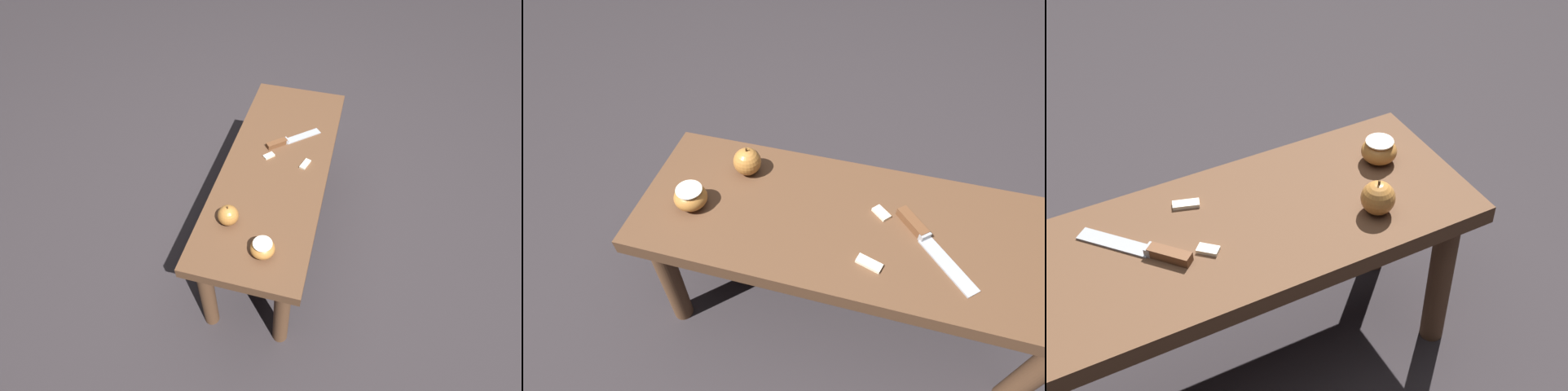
{
  "view_description": "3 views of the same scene",
  "coord_description": "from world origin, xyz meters",
  "views": [
    {
      "loc": [
        1.06,
        0.22,
        1.48
      ],
      "look_at": [
        0.18,
        -0.01,
        0.45
      ],
      "focal_mm": 28.0,
      "sensor_mm": 36.0,
      "label": 1
    },
    {
      "loc": [
        0.02,
        0.59,
        1.14
      ],
      "look_at": [
        0.18,
        -0.01,
        0.45
      ],
      "focal_mm": 28.0,
      "sensor_mm": 36.0,
      "label": 2
    },
    {
      "loc": [
        -0.33,
        -0.98,
        1.37
      ],
      "look_at": [
        0.18,
        -0.01,
        0.45
      ],
      "focal_mm": 50.0,
      "sensor_mm": 36.0,
      "label": 3
    }
  ],
  "objects": [
    {
      "name": "apple_whole",
      "position": [
        0.3,
        -0.09,
        0.45
      ],
      "size": [
        0.07,
        0.07,
        0.08
      ],
      "color": "#B27233",
      "rests_on": "wooden_bench"
    },
    {
      "name": "apple_cut",
      "position": [
        0.39,
        0.05,
        0.45
      ],
      "size": [
        0.08,
        0.08,
        0.05
      ],
      "color": "#B27233",
      "rests_on": "wooden_bench"
    },
    {
      "name": "knife",
      "position": [
        -0.14,
        0.0,
        0.43
      ],
      "size": [
        0.18,
        0.19,
        0.02
      ],
      "rotation": [
        0.0,
        0.0,
        2.3
      ],
      "color": "#9EA0A5",
      "rests_on": "wooden_bench"
    },
    {
      "name": "apple_slice_near_knife",
      "position": [
        -0.03,
        0.1,
        0.42
      ],
      "size": [
        0.06,
        0.04,
        0.01
      ],
      "color": "silver",
      "rests_on": "wooden_bench"
    },
    {
      "name": "wooden_bench",
      "position": [
        0.0,
        0.0,
        0.35
      ],
      "size": [
        1.02,
        0.38,
        0.42
      ],
      "color": "brown",
      "rests_on": "ground_plane"
    },
    {
      "name": "ground_plane",
      "position": [
        0.0,
        0.0,
        0.0
      ],
      "size": [
        8.0,
        8.0,
        0.0
      ],
      "primitive_type": "plane",
      "color": "#2D282B"
    },
    {
      "name": "apple_slice_center",
      "position": [
        -0.04,
        -0.04,
        0.42
      ],
      "size": [
        0.05,
        0.04,
        0.01
      ],
      "color": "silver",
      "rests_on": "wooden_bench"
    }
  ]
}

